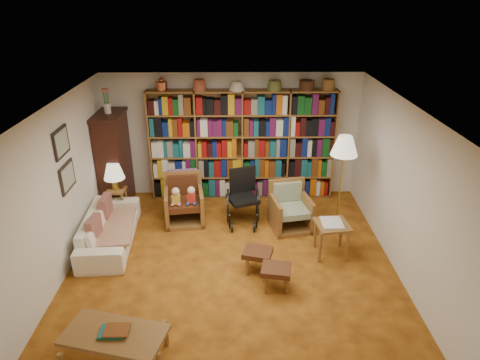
{
  "coord_description": "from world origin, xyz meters",
  "views": [
    {
      "loc": [
        0.05,
        -5.62,
        3.97
      ],
      "look_at": [
        0.13,
        0.6,
        1.14
      ],
      "focal_mm": 32.0,
      "sensor_mm": 36.0,
      "label": 1
    }
  ],
  "objects_px": {
    "floor_lamp": "(344,150)",
    "armchair_sage": "(290,210)",
    "wheelchair": "(243,198)",
    "side_table_papers": "(332,229)",
    "footstool_b": "(276,271)",
    "coffee_table": "(115,336)",
    "side_table_lamp": "(117,197)",
    "footstool_a": "(258,254)",
    "armchair_leather": "(185,201)",
    "sofa": "(110,228)"
  },
  "relations": [
    {
      "from": "wheelchair",
      "to": "side_table_papers",
      "type": "xyz_separation_m",
      "value": [
        1.39,
        -1.12,
        0.02
      ]
    },
    {
      "from": "sofa",
      "to": "floor_lamp",
      "type": "xyz_separation_m",
      "value": [
        3.93,
        0.47,
        1.21
      ]
    },
    {
      "from": "footstool_b",
      "to": "coffee_table",
      "type": "xyz_separation_m",
      "value": [
        -1.95,
        -1.3,
        0.09
      ]
    },
    {
      "from": "side_table_papers",
      "to": "coffee_table",
      "type": "bearing_deg",
      "value": -143.67
    },
    {
      "from": "side_table_lamp",
      "to": "armchair_leather",
      "type": "bearing_deg",
      "value": -6.72
    },
    {
      "from": "armchair_leather",
      "to": "sofa",
      "type": "bearing_deg",
      "value": -145.54
    },
    {
      "from": "side_table_lamp",
      "to": "armchair_sage",
      "type": "xyz_separation_m",
      "value": [
        3.19,
        -0.41,
        -0.06
      ]
    },
    {
      "from": "armchair_leather",
      "to": "coffee_table",
      "type": "height_order",
      "value": "armchair_leather"
    },
    {
      "from": "armchair_leather",
      "to": "armchair_sage",
      "type": "height_order",
      "value": "armchair_leather"
    },
    {
      "from": "side_table_lamp",
      "to": "floor_lamp",
      "type": "distance_m",
      "value": 4.21
    },
    {
      "from": "sofa",
      "to": "footstool_b",
      "type": "relative_size",
      "value": 4.03
    },
    {
      "from": "footstool_a",
      "to": "footstool_b",
      "type": "height_order",
      "value": "footstool_a"
    },
    {
      "from": "armchair_sage",
      "to": "footstool_a",
      "type": "xyz_separation_m",
      "value": [
        -0.65,
        -1.35,
        -0.02
      ]
    },
    {
      "from": "sofa",
      "to": "footstool_b",
      "type": "distance_m",
      "value": 2.95
    },
    {
      "from": "side_table_papers",
      "to": "footstool_b",
      "type": "height_order",
      "value": "side_table_papers"
    },
    {
      "from": "armchair_leather",
      "to": "armchair_sage",
      "type": "relative_size",
      "value": 1.07
    },
    {
      "from": "sofa",
      "to": "footstool_a",
      "type": "bearing_deg",
      "value": -111.81
    },
    {
      "from": "armchair_sage",
      "to": "coffee_table",
      "type": "bearing_deg",
      "value": -127.58
    },
    {
      "from": "armchair_sage",
      "to": "wheelchair",
      "type": "relative_size",
      "value": 0.83
    },
    {
      "from": "side_table_papers",
      "to": "footstool_a",
      "type": "bearing_deg",
      "value": -160.84
    },
    {
      "from": "armchair_leather",
      "to": "side_table_papers",
      "type": "distance_m",
      "value": 2.74
    },
    {
      "from": "sofa",
      "to": "floor_lamp",
      "type": "relative_size",
      "value": 1.1
    },
    {
      "from": "sofa",
      "to": "coffee_table",
      "type": "xyz_separation_m",
      "value": [
        0.73,
        -2.52,
        0.1
      ]
    },
    {
      "from": "wheelchair",
      "to": "armchair_sage",
      "type": "bearing_deg",
      "value": -12.6
    },
    {
      "from": "footstool_a",
      "to": "coffee_table",
      "type": "distance_m",
      "value": 2.42
    },
    {
      "from": "footstool_b",
      "to": "side_table_papers",
      "type": "bearing_deg",
      "value": 41.19
    },
    {
      "from": "wheelchair",
      "to": "side_table_papers",
      "type": "bearing_deg",
      "value": -38.88
    },
    {
      "from": "coffee_table",
      "to": "side_table_papers",
      "type": "bearing_deg",
      "value": 36.33
    },
    {
      "from": "footstool_a",
      "to": "footstool_b",
      "type": "xyz_separation_m",
      "value": [
        0.24,
        -0.42,
        -0.0
      ]
    },
    {
      "from": "side_table_lamp",
      "to": "footstool_b",
      "type": "height_order",
      "value": "side_table_lamp"
    },
    {
      "from": "footstool_a",
      "to": "armchair_leather",
      "type": "bearing_deg",
      "value": 128.07
    },
    {
      "from": "wheelchair",
      "to": "footstool_b",
      "type": "relative_size",
      "value": 2.13
    },
    {
      "from": "side_table_lamp",
      "to": "armchair_leather",
      "type": "distance_m",
      "value": 1.28
    },
    {
      "from": "armchair_sage",
      "to": "side_table_papers",
      "type": "height_order",
      "value": "armchair_sage"
    },
    {
      "from": "armchair_sage",
      "to": "coffee_table",
      "type": "xyz_separation_m",
      "value": [
        -2.36,
        -3.07,
        0.06
      ]
    },
    {
      "from": "sofa",
      "to": "floor_lamp",
      "type": "bearing_deg",
      "value": -86.67
    },
    {
      "from": "side_table_papers",
      "to": "side_table_lamp",
      "type": "bearing_deg",
      "value": 160.18
    },
    {
      "from": "sofa",
      "to": "wheelchair",
      "type": "distance_m",
      "value": 2.36
    },
    {
      "from": "side_table_lamp",
      "to": "footstool_a",
      "type": "relative_size",
      "value": 1.08
    },
    {
      "from": "armchair_leather",
      "to": "side_table_lamp",
      "type": "bearing_deg",
      "value": 173.28
    },
    {
      "from": "floor_lamp",
      "to": "armchair_sage",
      "type": "bearing_deg",
      "value": 175.14
    },
    {
      "from": "side_table_lamp",
      "to": "floor_lamp",
      "type": "xyz_separation_m",
      "value": [
        4.03,
        -0.48,
        1.11
      ]
    },
    {
      "from": "side_table_papers",
      "to": "footstool_b",
      "type": "xyz_separation_m",
      "value": [
        -0.95,
        -0.84,
        -0.19
      ]
    },
    {
      "from": "floor_lamp",
      "to": "footstool_b",
      "type": "relative_size",
      "value": 3.66
    },
    {
      "from": "wheelchair",
      "to": "floor_lamp",
      "type": "distance_m",
      "value": 1.99
    },
    {
      "from": "armchair_sage",
      "to": "wheelchair",
      "type": "distance_m",
      "value": 0.88
    },
    {
      "from": "armchair_sage",
      "to": "side_table_papers",
      "type": "relative_size",
      "value": 1.39
    },
    {
      "from": "armchair_sage",
      "to": "coffee_table",
      "type": "distance_m",
      "value": 3.87
    },
    {
      "from": "floor_lamp",
      "to": "footstool_b",
      "type": "height_order",
      "value": "floor_lamp"
    },
    {
      "from": "sofa",
      "to": "side_table_papers",
      "type": "distance_m",
      "value": 3.66
    }
  ]
}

